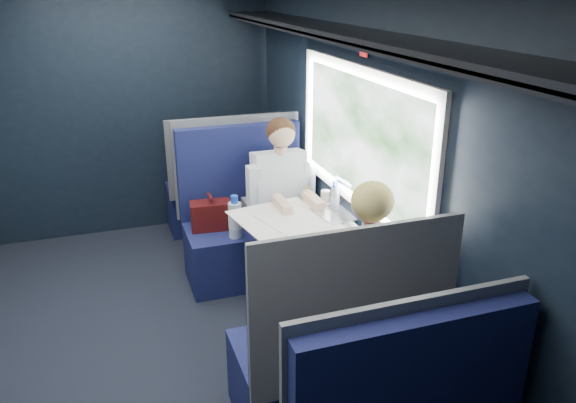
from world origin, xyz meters
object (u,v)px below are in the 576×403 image
object	(u,v)px
table	(307,239)
seat_bay_near	(246,226)
seat_bay_far	(332,353)
man	(283,195)
bottle_small	(335,198)
seat_row_front	(222,189)
woman	(364,279)
cup	(325,196)
laptop	(342,206)

from	to	relation	value
table	seat_bay_near	bearing A→B (deg)	102.51
table	seat_bay_far	xyz separation A→B (m)	(-0.18, -0.87, -0.25)
man	bottle_small	bearing A→B (deg)	-63.59
seat_row_front	man	distance (m)	1.17
man	woman	bearing A→B (deg)	-90.00
table	seat_row_front	world-z (taller)	seat_row_front
seat_bay_far	bottle_small	world-z (taller)	seat_bay_far
seat_bay_far	woman	xyz separation A→B (m)	(0.25, 0.17, 0.31)
table	man	size ratio (longest dim) A/B	0.76
seat_bay_near	seat_bay_far	xyz separation A→B (m)	(0.01, -1.75, -0.01)
table	woman	distance (m)	0.71
table	seat_row_front	distance (m)	1.82
seat_bay_near	seat_row_front	size ratio (longest dim) A/B	1.09
seat_bay_far	woman	bearing A→B (deg)	33.82
table	bottle_small	xyz separation A→B (m)	(0.30, 0.24, 0.17)
seat_bay_near	seat_bay_far	distance (m)	1.75
bottle_small	cup	xyz separation A→B (m)	(0.00, 0.17, -0.05)
seat_bay_near	woman	xyz separation A→B (m)	(0.26, -1.58, 0.31)
woman	laptop	bearing A→B (deg)	73.84
man	laptop	distance (m)	0.61
man	laptop	bearing A→B (deg)	-65.45
seat_row_front	laptop	xyz separation A→B (m)	(0.50, -1.64, 0.39)
laptop	bottle_small	size ratio (longest dim) A/B	1.58
bottle_small	seat_row_front	bearing A→B (deg)	107.10
cup	man	bearing A→B (deg)	128.51
table	seat_bay_far	world-z (taller)	seat_bay_far
seat_bay_far	man	world-z (taller)	man
seat_bay_far	man	size ratio (longest dim) A/B	0.95
table	seat_bay_far	bearing A→B (deg)	-101.78
seat_bay_far	laptop	size ratio (longest dim) A/B	3.68
bottle_small	man	bearing A→B (deg)	116.41
bottle_small	laptop	bearing A→B (deg)	-76.87
seat_bay_near	bottle_small	bearing A→B (deg)	-52.35
seat_bay_near	laptop	bearing A→B (deg)	-54.64
seat_bay_far	laptop	distance (m)	1.21
seat_row_front	seat_bay_far	bearing A→B (deg)	-90.00
table	seat_row_front	size ratio (longest dim) A/B	0.86
table	woman	bearing A→B (deg)	-84.55
seat_row_front	man	xyz separation A→B (m)	(0.25, -1.10, 0.31)
seat_bay_near	laptop	distance (m)	0.96
laptop	bottle_small	xyz separation A→B (m)	(-0.02, 0.08, 0.03)
seat_bay_far	cup	bearing A→B (deg)	69.51
table	seat_row_front	xyz separation A→B (m)	(-0.18, 1.80, -0.25)
seat_bay_near	laptop	size ratio (longest dim) A/B	3.68
seat_bay_far	man	xyz separation A→B (m)	(0.25, 1.57, 0.30)
seat_bay_near	seat_bay_far	bearing A→B (deg)	-89.64
table	seat_bay_near	size ratio (longest dim) A/B	0.79
laptop	table	bearing A→B (deg)	-154.24
seat_bay_near	cup	bearing A→B (deg)	-43.28
table	laptop	size ratio (longest dim) A/B	2.92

